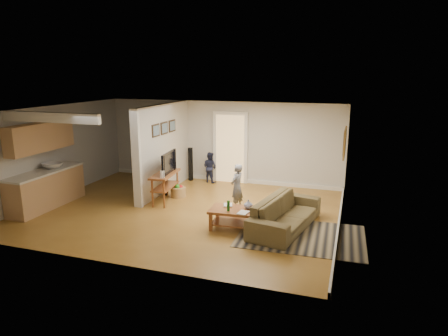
{
  "coord_description": "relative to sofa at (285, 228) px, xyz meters",
  "views": [
    {
      "loc": [
        3.9,
        -8.63,
        3.35
      ],
      "look_at": [
        0.97,
        0.28,
        1.1
      ],
      "focal_mm": 32.0,
      "sensor_mm": 36.0,
      "label": 1
    }
  ],
  "objects": [
    {
      "name": "toy_basket",
      "position": [
        -3.2,
        1.35,
        0.15
      ],
      "size": [
        0.42,
        0.42,
        0.37
      ],
      "color": "#A07345",
      "rests_on": "ground"
    },
    {
      "name": "tv_console",
      "position": [
        -3.34,
        0.88,
        0.71
      ],
      "size": [
        0.6,
        1.28,
        1.06
      ],
      "rotation": [
        0.0,
        0.0,
        0.11
      ],
      "color": "brown",
      "rests_on": "ground"
    },
    {
      "name": "coffee_table",
      "position": [
        -1.0,
        -0.36,
        0.35
      ],
      "size": [
        1.18,
        0.73,
        0.68
      ],
      "rotation": [
        0.0,
        0.0,
        0.06
      ],
      "color": "brown",
      "rests_on": "ground"
    },
    {
      "name": "area_rug",
      "position": [
        0.4,
        -0.35,
        0.01
      ],
      "size": [
        2.64,
        1.97,
        0.01
      ],
      "primitive_type": "cube",
      "rotation": [
        0.0,
        0.0,
        0.03
      ],
      "color": "black",
      "rests_on": "ground"
    },
    {
      "name": "toddler",
      "position": [
        -2.89,
        3.05,
        0.0
      ],
      "size": [
        0.55,
        0.49,
        0.96
      ],
      "primitive_type": "imported",
      "rotation": [
        0.0,
        0.0,
        2.83
      ],
      "color": "#1D223D",
      "rests_on": "ground"
    },
    {
      "name": "sofa",
      "position": [
        0.0,
        0.0,
        0.0
      ],
      "size": [
        1.34,
        2.45,
        0.68
      ],
      "primitive_type": "imported",
      "rotation": [
        0.0,
        0.0,
        1.38
      ],
      "color": "#453F22",
      "rests_on": "ground"
    },
    {
      "name": "ground",
      "position": [
        -2.6,
        0.35,
        0.0
      ],
      "size": [
        7.5,
        7.5,
        0.0
      ],
      "primitive_type": "plane",
      "color": "brown",
      "rests_on": "ground"
    },
    {
      "name": "child",
      "position": [
        -1.37,
        0.85,
        0.0
      ],
      "size": [
        0.38,
        0.48,
        1.17
      ],
      "primitive_type": "imported",
      "rotation": [
        0.0,
        0.0,
        -1.83
      ],
      "color": "slate",
      "rests_on": "ground"
    },
    {
      "name": "speaker_left",
      "position": [
        -3.6,
        1.39,
        0.48
      ],
      "size": [
        0.11,
        0.11,
        0.95
      ],
      "primitive_type": "cube",
      "rotation": [
        0.0,
        0.0,
        -0.22
      ],
      "color": "black",
      "rests_on": "ground"
    },
    {
      "name": "room_shell",
      "position": [
        -3.67,
        0.78,
        1.46
      ],
      "size": [
        7.54,
        6.02,
        2.52
      ],
      "color": "beige",
      "rests_on": "ground"
    },
    {
      "name": "speaker_right",
      "position": [
        -3.54,
        3.05,
        0.53
      ],
      "size": [
        0.13,
        0.13,
        1.06
      ],
      "primitive_type": "cube",
      "rotation": [
        0.0,
        0.0,
        -0.33
      ],
      "color": "black",
      "rests_on": "ground"
    }
  ]
}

